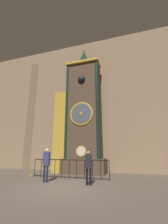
{
  "coord_description": "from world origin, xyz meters",
  "views": [
    {
      "loc": [
        3.14,
        -6.76,
        1.59
      ],
      "look_at": [
        -0.45,
        4.81,
        4.82
      ],
      "focal_mm": 24.0,
      "sensor_mm": 36.0,
      "label": 1
    }
  ],
  "objects": [
    {
      "name": "clock_tower",
      "position": [
        -0.79,
        4.79,
        4.5
      ],
      "size": [
        4.15,
        1.79,
        10.93
      ],
      "color": "brown",
      "rests_on": "ground_plane"
    },
    {
      "name": "stanchion_post",
      "position": [
        -3.72,
        2.83,
        0.35
      ],
      "size": [
        0.28,
        0.28,
        1.07
      ],
      "color": "#B28E33",
      "rests_on": "ground_plane"
    },
    {
      "name": "ground_plane",
      "position": [
        0.0,
        0.0,
        0.0
      ],
      "size": [
        28.0,
        28.0,
        0.0
      ],
      "primitive_type": "plane",
      "color": "brown"
    },
    {
      "name": "visitor_far",
      "position": [
        0.98,
        0.97,
        0.97
      ],
      "size": [
        0.37,
        0.28,
        1.63
      ],
      "rotation": [
        0.0,
        0.0,
        0.17
      ],
      "color": "black",
      "rests_on": "ground_plane"
    },
    {
      "name": "visitor_near",
      "position": [
        -1.47,
        0.99,
        1.07
      ],
      "size": [
        0.36,
        0.26,
        1.77
      ],
      "rotation": [
        0.0,
        0.0,
        0.12
      ],
      "color": "#1B213A",
      "rests_on": "ground_plane"
    },
    {
      "name": "railing_fence",
      "position": [
        -0.73,
        2.55,
        0.61
      ],
      "size": [
        5.09,
        0.05,
        1.12
      ],
      "color": "black",
      "rests_on": "ground_plane"
    },
    {
      "name": "cathedral_back_wall",
      "position": [
        -0.09,
        6.1,
        6.24
      ],
      "size": [
        24.0,
        0.32,
        12.5
      ],
      "color": "#997A5B",
      "rests_on": "ground_plane"
    }
  ]
}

